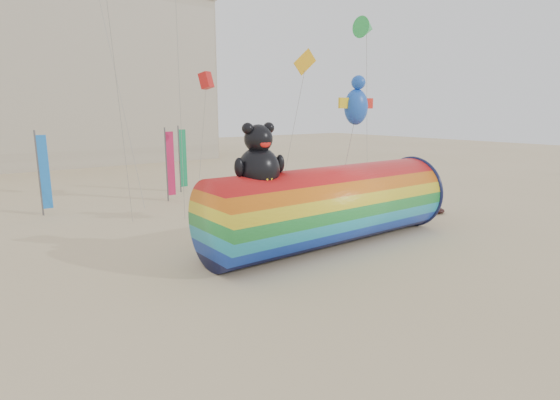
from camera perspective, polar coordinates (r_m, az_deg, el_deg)
ground at (r=18.71m, az=1.55°, el=-8.15°), size 160.00×160.00×0.00m
windsock_assembly at (r=20.90m, az=6.49°, el=-0.48°), size 12.90×3.93×5.95m
kite_handler at (r=28.44m, az=16.50°, el=0.01°), size 0.67×0.49×1.70m
fabric_bundle at (r=28.79m, az=18.91°, el=-1.38°), size 2.62×1.35×0.41m
festival_banners at (r=32.16m, az=-18.10°, el=4.44°), size 10.76×2.87×5.20m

